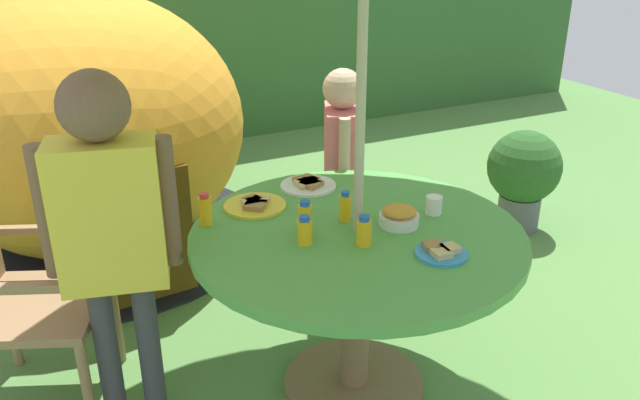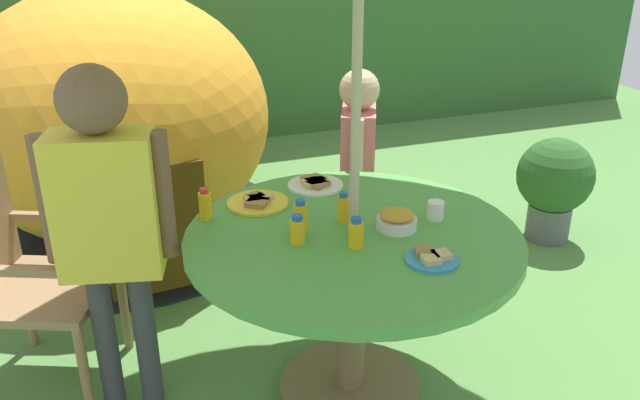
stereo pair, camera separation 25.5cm
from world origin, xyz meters
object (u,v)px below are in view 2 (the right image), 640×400
object	(u,v)px
garden_table	(352,266)
plate_far_left	(432,258)
cup_near	(436,211)
child_in_pink_shirt	(358,152)
plate_center_front	(315,184)
child_in_yellow_shirt	(107,205)
juice_bottle_far_right	(297,230)
dome_tent	(116,116)
juice_bottle_mid_left	(343,208)
snack_bowl	(397,220)
wooden_chair	(18,270)
juice_bottle_near_right	(205,205)
plate_mid_right	(258,202)
potted_plant	(554,182)
juice_bottle_near_left	(356,233)
juice_bottle_center_back	(300,217)

from	to	relation	value
garden_table	plate_far_left	distance (m)	0.37
cup_near	child_in_pink_shirt	bearing A→B (deg)	88.75
plate_center_front	plate_far_left	world-z (taller)	same
child_in_yellow_shirt	plate_far_left	xyz separation A→B (m)	(1.02, -0.51, -0.14)
juice_bottle_far_right	cup_near	size ratio (longest dim) A/B	1.49
dome_tent	juice_bottle_mid_left	distance (m)	1.94
juice_bottle_far_right	child_in_pink_shirt	bearing A→B (deg)	54.18
juice_bottle_mid_left	snack_bowl	bearing A→B (deg)	-37.27
wooden_chair	child_in_pink_shirt	bearing A→B (deg)	-56.69
juice_bottle_near_right	juice_bottle_far_right	size ratio (longest dim) A/B	1.19
plate_mid_right	juice_bottle_near_right	distance (m)	0.24
potted_plant	snack_bowl	distance (m)	1.78
dome_tent	child_in_pink_shirt	xyz separation A→B (m)	(1.09, -1.09, 0.00)
juice_bottle_near_right	potted_plant	bearing A→B (deg)	14.48
plate_center_front	juice_bottle_far_right	distance (m)	0.53
child_in_pink_shirt	plate_center_front	size ratio (longest dim) A/B	4.72
plate_center_front	juice_bottle_near_right	distance (m)	0.54
plate_mid_right	plate_far_left	size ratio (longest dim) A/B	1.38
plate_center_front	cup_near	bearing A→B (deg)	-55.28
snack_bowl	juice_bottle_mid_left	world-z (taller)	juice_bottle_mid_left
juice_bottle_near_left	juice_bottle_center_back	bearing A→B (deg)	128.02
child_in_yellow_shirt	plate_far_left	bearing A→B (deg)	-12.44
wooden_chair	plate_mid_right	world-z (taller)	wooden_chair
plate_mid_right	juice_bottle_mid_left	size ratio (longest dim) A/B	2.09
child_in_yellow_shirt	child_in_pink_shirt	bearing A→B (deg)	40.02
child_in_yellow_shirt	juice_bottle_near_right	bearing A→B (deg)	28.40
juice_bottle_near_right	juice_bottle_far_right	bearing A→B (deg)	-48.82
wooden_chair	plate_mid_right	xyz separation A→B (m)	(0.95, -0.15, 0.22)
juice_bottle_mid_left	potted_plant	bearing A→B (deg)	24.65
garden_table	juice_bottle_near_left	distance (m)	0.23
juice_bottle_center_back	cup_near	size ratio (longest dim) A/B	1.75
juice_bottle_far_right	juice_bottle_mid_left	xyz separation A→B (m)	(0.22, 0.11, 0.01)
garden_table	plate_center_front	world-z (taller)	plate_center_front
child_in_pink_shirt	juice_bottle_near_right	size ratio (longest dim) A/B	8.92
snack_bowl	plate_center_front	bearing A→B (deg)	106.53
child_in_yellow_shirt	dome_tent	bearing A→B (deg)	99.74
plate_center_front	plate_far_left	distance (m)	0.78
child_in_pink_shirt	snack_bowl	size ratio (longest dim) A/B	7.47
dome_tent	juice_bottle_far_right	xyz separation A→B (m)	(0.50, -1.90, 0.05)
garden_table	plate_mid_right	size ratio (longest dim) A/B	4.98
juice_bottle_near_right	juice_bottle_far_right	xyz separation A→B (m)	(0.27, -0.31, -0.01)
plate_center_front	juice_bottle_near_left	world-z (taller)	juice_bottle_near_left
child_in_pink_shirt	juice_bottle_center_back	size ratio (longest dim) A/B	9.02
juice_bottle_near_left	juice_bottle_near_right	xyz separation A→B (m)	(-0.46, 0.42, 0.01)
wooden_chair	potted_plant	size ratio (longest dim) A/B	1.47
child_in_yellow_shirt	juice_bottle_center_back	world-z (taller)	child_in_yellow_shirt
plate_mid_right	juice_bottle_near_right	world-z (taller)	juice_bottle_near_right
garden_table	cup_near	bearing A→B (deg)	-0.56
plate_far_left	juice_bottle_center_back	distance (m)	0.51
garden_table	juice_bottle_mid_left	size ratio (longest dim) A/B	10.42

